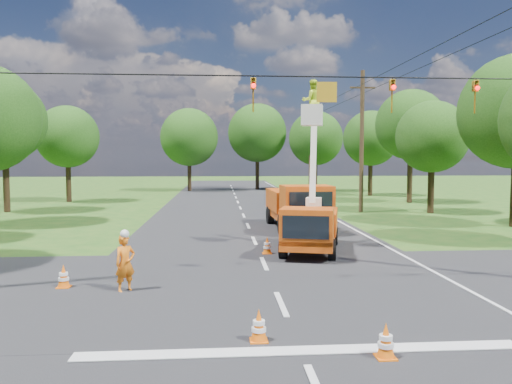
{
  "coord_description": "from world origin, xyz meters",
  "views": [
    {
      "loc": [
        -1.63,
        -12.83,
        3.91
      ],
      "look_at": [
        -0.23,
        5.87,
        2.6
      ],
      "focal_mm": 35.0,
      "sensor_mm": 36.0,
      "label": 1
    }
  ],
  "objects": [
    {
      "name": "ground",
      "position": [
        0.0,
        20.0,
        0.0
      ],
      "size": [
        140.0,
        140.0,
        0.0
      ],
      "primitive_type": "plane",
      "color": "#235319",
      "rests_on": "ground"
    },
    {
      "name": "road_main",
      "position": [
        0.0,
        20.0,
        0.0
      ],
      "size": [
        12.0,
        100.0,
        0.06
      ],
      "primitive_type": "cube",
      "color": "black",
      "rests_on": "ground"
    },
    {
      "name": "road_cross",
      "position": [
        0.0,
        2.0,
        0.0
      ],
      "size": [
        56.0,
        10.0,
        0.07
      ],
      "primitive_type": "cube",
      "color": "black",
      "rests_on": "ground"
    },
    {
      "name": "stop_bar",
      "position": [
        0.0,
        -3.2,
        0.0
      ],
      "size": [
        9.0,
        0.45,
        0.02
      ],
      "primitive_type": "cube",
      "color": "silver",
      "rests_on": "ground"
    },
    {
      "name": "edge_line",
      "position": [
        5.6,
        20.0,
        0.0
      ],
      "size": [
        0.12,
        90.0,
        0.02
      ],
      "primitive_type": "cube",
      "color": "silver",
      "rests_on": "ground"
    },
    {
      "name": "bucket_truck",
      "position": [
        2.13,
        7.32,
        1.56
      ],
      "size": [
        3.24,
        5.65,
        7.1
      ],
      "rotation": [
        0.0,
        0.0,
        -0.26
      ],
      "color": "#D34E0E",
      "rests_on": "ground"
    },
    {
      "name": "second_truck",
      "position": [
        2.64,
        13.77,
        1.3
      ],
      "size": [
        2.92,
        6.81,
        2.51
      ],
      "rotation": [
        0.0,
        0.0,
        0.04
      ],
      "color": "#D34E0E",
      "rests_on": "ground"
    },
    {
      "name": "ground_worker",
      "position": [
        -4.35,
        1.68,
        0.84
      ],
      "size": [
        0.73,
        0.68,
        1.68
      ],
      "primitive_type": "imported",
      "rotation": [
        0.0,
        0.0,
        0.62
      ],
      "color": "#FF5815",
      "rests_on": "ground"
    },
    {
      "name": "distant_car",
      "position": [
        4.61,
        27.06,
        0.73
      ],
      "size": [
        1.96,
        4.39,
        1.47
      ],
      "primitive_type": "imported",
      "rotation": [
        0.0,
        0.0,
        0.05
      ],
      "color": "black",
      "rests_on": "ground"
    },
    {
      "name": "traffic_cone_0",
      "position": [
        -0.8,
        -2.58,
        0.36
      ],
      "size": [
        0.38,
        0.38,
        0.71
      ],
      "color": "orange",
      "rests_on": "ground"
    },
    {
      "name": "traffic_cone_1",
      "position": [
        1.58,
        -3.64,
        0.36
      ],
      "size": [
        0.38,
        0.38,
        0.71
      ],
      "color": "orange",
      "rests_on": "ground"
    },
    {
      "name": "traffic_cone_2",
      "position": [
        0.3,
        6.93,
        0.36
      ],
      "size": [
        0.38,
        0.38,
        0.71
      ],
      "color": "orange",
      "rests_on": "ground"
    },
    {
      "name": "traffic_cone_3",
      "position": [
        3.47,
        10.14,
        0.36
      ],
      "size": [
        0.38,
        0.38,
        0.71
      ],
      "color": "orange",
      "rests_on": "ground"
    },
    {
      "name": "traffic_cone_4",
      "position": [
        -6.26,
        2.19,
        0.36
      ],
      "size": [
        0.38,
        0.38,
        0.71
      ],
      "color": "orange",
      "rests_on": "ground"
    },
    {
      "name": "traffic_cone_7",
      "position": [
        5.18,
        16.17,
        0.36
      ],
      "size": [
        0.38,
        0.38,
        0.71
      ],
      "color": "orange",
      "rests_on": "ground"
    },
    {
      "name": "pole_right_mid",
      "position": [
        8.5,
        22.0,
        5.11
      ],
      "size": [
        1.8,
        0.3,
        10.0
      ],
      "color": "#4C3823",
      "rests_on": "ground"
    },
    {
      "name": "pole_right_far",
      "position": [
        8.5,
        42.0,
        5.11
      ],
      "size": [
        1.8,
        0.3,
        10.0
      ],
      "color": "#4C3823",
      "rests_on": "ground"
    },
    {
      "name": "signal_span",
      "position": [
        2.23,
        1.99,
        5.88
      ],
      "size": [
        18.0,
        0.29,
        1.07
      ],
      "color": "black",
      "rests_on": "ground"
    },
    {
      "name": "tree_left_e",
      "position": [
        -16.8,
        24.0,
        6.49
      ],
      "size": [
        5.8,
        5.8,
        9.41
      ],
      "color": "#382616",
      "rests_on": "ground"
    },
    {
      "name": "tree_left_f",
      "position": [
        -14.8,
        32.0,
        5.69
      ],
      "size": [
        5.4,
        5.4,
        8.4
      ],
      "color": "#382616",
      "rests_on": "ground"
    },
    {
      "name": "tree_right_c",
      "position": [
        13.2,
        21.0,
        5.31
      ],
      "size": [
        5.0,
        5.0,
        7.83
      ],
      "color": "#382616",
      "rests_on": "ground"
    },
    {
      "name": "tree_right_d",
      "position": [
        14.8,
        29.0,
        6.68
      ],
      "size": [
        6.0,
        6.0,
        9.7
      ],
      "color": "#382616",
      "rests_on": "ground"
    },
    {
      "name": "tree_right_e",
      "position": [
        13.8,
        37.0,
        5.81
      ],
      "size": [
        5.6,
        5.6,
        8.63
      ],
      "color": "#382616",
      "rests_on": "ground"
    },
    {
      "name": "tree_far_a",
      "position": [
        -5.0,
        45.0,
        6.19
      ],
      "size": [
        6.6,
        6.6,
        9.5
      ],
      "color": "#382616",
      "rests_on": "ground"
    },
    {
      "name": "tree_far_b",
      "position": [
        3.0,
        47.0,
        6.81
      ],
      "size": [
        7.0,
        7.0,
        10.32
      ],
      "color": "#382616",
      "rests_on": "ground"
    },
    {
      "name": "tree_far_c",
      "position": [
        9.5,
        44.0,
        6.06
      ],
      "size": [
        6.2,
        6.2,
        9.18
      ],
      "color": "#382616",
      "rests_on": "ground"
    }
  ]
}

